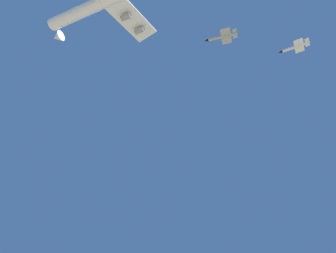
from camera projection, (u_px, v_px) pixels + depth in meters
chase_jet_lead at (296, 47)px, 153.64m from camera, size 15.33×8.69×4.00m
chase_jet_left_wing at (222, 37)px, 140.22m from camera, size 15.14×9.04×4.00m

